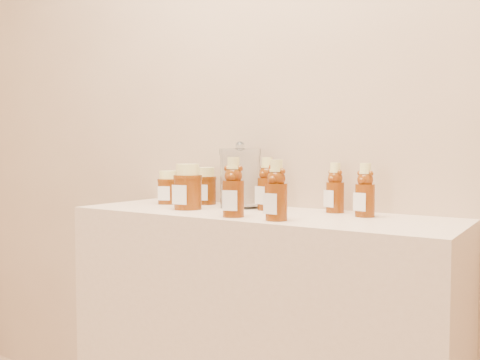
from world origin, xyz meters
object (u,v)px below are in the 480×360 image
Objects in this scene: honey_jar_left at (168,187)px; display_table at (256,356)px; bear_bottle_front_left at (233,183)px; glass_canister at (240,176)px; bear_bottle_back_left at (267,180)px.

display_table is at bearing -26.09° from honey_jar_left.
honey_jar_left is (-0.41, 0.06, 0.51)m from display_table.
glass_canister is (-0.12, 0.22, 0.01)m from bear_bottle_front_left.
bear_bottle_front_left is (0.01, -0.21, 0.00)m from bear_bottle_back_left.
honey_jar_left is (-0.40, -0.02, -0.04)m from bear_bottle_back_left.
bear_bottle_back_left is at bearing 77.76° from bear_bottle_front_left.
bear_bottle_front_left reaches higher than display_table.
bear_bottle_back_left is 0.40m from honey_jar_left.
honey_jar_left is at bearing 172.26° from display_table.
display_table is 0.58m from glass_canister.
glass_canister is at bearing -169.00° from bear_bottle_back_left.
bear_bottle_back_left is 1.61× the size of honey_jar_left.
bear_bottle_front_left is at bearing -70.89° from bear_bottle_back_left.
honey_jar_left is (-0.41, 0.18, -0.04)m from bear_bottle_front_left.
bear_bottle_back_left is at bearing -14.86° from honey_jar_left.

